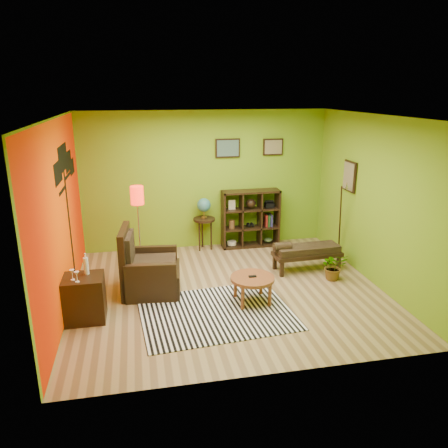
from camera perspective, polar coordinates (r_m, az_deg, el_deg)
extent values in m
plane|color=tan|center=(7.28, 0.56, -8.71)|extent=(5.00, 5.00, 0.00)
cube|color=#73A21B|center=(8.94, -2.41, 5.69)|extent=(5.00, 0.04, 2.80)
cube|color=#73A21B|center=(4.72, 6.28, -5.08)|extent=(5.00, 0.04, 2.80)
cube|color=#73A21B|center=(6.74, -20.67, 0.75)|extent=(0.04, 4.50, 2.80)
cube|color=#73A21B|center=(7.69, 19.17, 2.84)|extent=(0.04, 4.50, 2.80)
cube|color=white|center=(6.56, 0.63, 13.87)|extent=(5.00, 4.50, 0.04)
cube|color=#F54800|center=(6.74, -20.50, 0.76)|extent=(0.01, 4.45, 2.75)
cube|color=black|center=(7.36, -19.45, -0.65)|extent=(0.01, 0.14, 2.10)
cube|color=black|center=(6.64, -20.85, 6.27)|extent=(0.01, 0.65, 0.32)
cube|color=black|center=(7.16, -20.30, 8.11)|extent=(0.01, 0.85, 0.40)
cube|color=black|center=(7.67, -19.67, 7.72)|extent=(0.01, 0.70, 0.32)
cube|color=black|center=(8.03, -19.24, 7.07)|extent=(0.01, 0.50, 0.26)
cube|color=black|center=(8.89, 0.48, 9.89)|extent=(0.50, 0.03, 0.38)
cube|color=slate|center=(8.86, 0.52, 9.87)|extent=(0.44, 0.01, 0.32)
cube|color=black|center=(9.13, 6.42, 9.98)|extent=(0.42, 0.03, 0.34)
cube|color=#93885C|center=(9.10, 6.47, 9.96)|extent=(0.36, 0.01, 0.28)
cube|color=black|center=(8.39, 16.10, 6.01)|extent=(0.03, 0.44, 0.56)
cube|color=#93885C|center=(8.38, 15.95, 6.01)|extent=(0.01, 0.38, 0.50)
cylinder|color=black|center=(8.54, 14.91, 0.27)|extent=(0.23, 0.34, 1.46)
cone|color=silver|center=(8.23, 15.75, 4.91)|extent=(0.08, 0.09, 0.16)
cube|color=white|center=(6.61, -1.03, -11.49)|extent=(2.33, 1.83, 0.01)
cylinder|color=brown|center=(6.78, 3.74, -7.10)|extent=(0.68, 0.68, 0.05)
cylinder|color=brown|center=(7.12, 4.86, -7.77)|extent=(0.05, 0.05, 0.37)
cylinder|color=brown|center=(7.00, 1.49, -8.14)|extent=(0.05, 0.05, 0.37)
cylinder|color=brown|center=(6.75, 6.00, -9.25)|extent=(0.05, 0.05, 0.37)
cylinder|color=brown|center=(6.63, 2.45, -9.68)|extent=(0.05, 0.05, 0.37)
cube|color=black|center=(6.77, 3.74, -6.83)|extent=(0.12, 0.05, 0.02)
cube|color=black|center=(7.28, -9.27, -7.21)|extent=(0.96, 0.94, 0.40)
cube|color=black|center=(7.19, -12.74, -4.74)|extent=(0.19, 0.86, 1.09)
cube|color=black|center=(6.86, -9.52, -7.71)|extent=(0.80, 0.18, 0.64)
cube|color=black|center=(7.61, -9.14, -5.13)|extent=(0.80, 0.18, 0.64)
cube|color=#E9B76B|center=(7.18, -9.14, -5.25)|extent=(0.76, 0.74, 0.14)
cube|color=#E9B76B|center=(7.11, -12.21, -3.24)|extent=(0.15, 0.64, 0.50)
cube|color=black|center=(6.62, -17.73, -9.22)|extent=(0.56, 0.51, 0.66)
cylinder|color=white|center=(6.52, -17.57, -5.23)|extent=(0.07, 0.07, 0.25)
cylinder|color=white|center=(6.46, -17.69, -3.96)|extent=(0.02, 0.02, 0.07)
cylinder|color=white|center=(6.42, -19.14, -6.90)|extent=(0.06, 0.06, 0.01)
cylinder|color=white|center=(6.40, -19.18, -6.49)|extent=(0.01, 0.01, 0.09)
cone|color=white|center=(6.38, -19.24, -5.91)|extent=(0.07, 0.07, 0.06)
cylinder|color=white|center=(6.34, -18.60, -7.16)|extent=(0.06, 0.06, 0.01)
cylinder|color=white|center=(6.32, -18.64, -6.75)|extent=(0.01, 0.01, 0.09)
cone|color=white|center=(6.29, -18.70, -6.16)|extent=(0.07, 0.07, 0.06)
cylinder|color=silver|center=(8.16, -10.72, -5.96)|extent=(0.24, 0.24, 0.03)
cylinder|color=silver|center=(7.91, -11.00, -1.16)|extent=(0.02, 0.02, 1.47)
cylinder|color=red|center=(7.72, -11.29, 3.70)|extent=(0.23, 0.23, 0.32)
cylinder|color=black|center=(8.89, -2.62, 0.61)|extent=(0.45, 0.45, 0.04)
cylinder|color=black|center=(8.96, -1.69, -1.48)|extent=(0.03, 0.03, 0.62)
cylinder|color=black|center=(9.12, -2.85, -1.15)|extent=(0.03, 0.03, 0.62)
cylinder|color=black|center=(8.89, -3.23, -1.65)|extent=(0.03, 0.03, 0.62)
cylinder|color=gold|center=(8.88, -2.62, 0.89)|extent=(0.11, 0.11, 0.02)
cylinder|color=gold|center=(8.86, -2.63, 1.30)|extent=(0.02, 0.02, 0.11)
sphere|color=#2460A8|center=(8.81, -2.64, 2.49)|extent=(0.28, 0.28, 0.28)
cube|color=black|center=(8.98, -0.10, 0.50)|extent=(0.04, 0.35, 1.20)
cube|color=black|center=(9.27, 6.95, 0.90)|extent=(0.04, 0.35, 1.20)
cube|color=black|center=(9.29, 3.41, -2.73)|extent=(1.20, 0.35, 0.04)
cube|color=black|center=(8.96, 3.54, 4.26)|extent=(1.20, 0.35, 0.04)
cube|color=black|center=(9.06, 2.25, 0.63)|extent=(0.03, 0.33, 1.12)
cube|color=black|center=(9.16, 4.69, 0.77)|extent=(0.03, 0.33, 1.12)
cube|color=black|center=(9.16, 3.45, -0.50)|extent=(1.12, 0.33, 0.03)
cube|color=black|center=(9.05, 3.50, 1.92)|extent=(1.12, 0.33, 0.03)
cylinder|color=beige|center=(9.17, 1.00, -2.49)|extent=(0.20, 0.20, 0.07)
sphere|color=black|center=(9.02, 3.51, 2.71)|extent=(0.20, 0.20, 0.20)
cube|color=black|center=(9.14, 5.93, 2.46)|extent=(0.18, 0.15, 0.10)
cylinder|color=black|center=(9.13, 3.22, -0.09)|extent=(0.06, 0.12, 0.06)
cylinder|color=black|center=(9.15, 3.70, -0.06)|extent=(0.06, 0.12, 0.06)
ellipsoid|color=#384C26|center=(9.37, 5.79, -2.10)|extent=(0.18, 0.18, 0.09)
cylinder|color=brown|center=(9.04, 1.01, -0.05)|extent=(0.12, 0.12, 0.18)
cube|color=beige|center=(8.93, 1.03, 2.53)|extent=(0.14, 0.03, 0.20)
cube|color=maroon|center=(9.21, 5.46, 0.46)|extent=(0.04, 0.18, 0.26)
cube|color=#1E4C1E|center=(9.23, 5.78, 0.48)|extent=(0.04, 0.18, 0.26)
cube|color=navy|center=(9.24, 6.11, 0.50)|extent=(0.04, 0.18, 0.26)
cube|color=black|center=(8.10, 10.79, -3.86)|extent=(1.26, 0.50, 0.07)
cube|color=#E9B76B|center=(8.07, 10.83, -3.22)|extent=(1.17, 0.44, 0.12)
cylinder|color=#E9B76B|center=(7.85, 7.61, -2.94)|extent=(0.32, 0.17, 0.16)
cube|color=black|center=(8.55, 13.61, -4.17)|extent=(0.07, 0.07, 0.28)
cube|color=black|center=(8.11, 6.65, -4.95)|extent=(0.07, 0.07, 0.28)
cube|color=black|center=(8.26, 14.73, -5.03)|extent=(0.07, 0.07, 0.28)
cube|color=black|center=(7.81, 7.56, -5.90)|extent=(0.07, 0.07, 0.28)
imported|color=#26661E|center=(7.86, 14.11, -5.74)|extent=(0.46, 0.51, 0.38)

